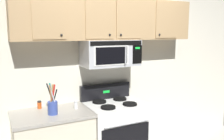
% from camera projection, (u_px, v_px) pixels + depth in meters
% --- Properties ---
extents(back_wall, '(5.20, 0.10, 2.70)m').
position_uv_depth(back_wall, '(103.00, 67.00, 3.51)').
color(back_wall, silver).
rests_on(back_wall, ground_plane).
extents(stove_range, '(0.76, 0.69, 1.12)m').
position_uv_depth(stove_range, '(114.00, 134.00, 3.32)').
color(stove_range, white).
rests_on(stove_range, ground_plane).
extents(over_range_microwave, '(0.76, 0.43, 0.35)m').
position_uv_depth(over_range_microwave, '(110.00, 53.00, 3.26)').
color(over_range_microwave, '#B7BABF').
extents(upper_cabinets, '(2.50, 0.36, 0.55)m').
position_uv_depth(upper_cabinets, '(109.00, 19.00, 3.22)').
color(upper_cabinets, tan).
extents(utensil_crock_blue, '(0.11, 0.11, 0.37)m').
position_uv_depth(utensil_crock_blue, '(53.00, 105.00, 2.82)').
color(utensil_crock_blue, '#384C9E').
rests_on(utensil_crock_blue, counter_segment).
extents(salt_shaker, '(0.05, 0.05, 0.10)m').
position_uv_depth(salt_shaker, '(76.00, 105.00, 3.03)').
color(salt_shaker, white).
rests_on(salt_shaker, counter_segment).
extents(spice_jar, '(0.05, 0.05, 0.10)m').
position_uv_depth(spice_jar, '(39.00, 105.00, 3.04)').
color(spice_jar, '#C64C19').
rests_on(spice_jar, counter_segment).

